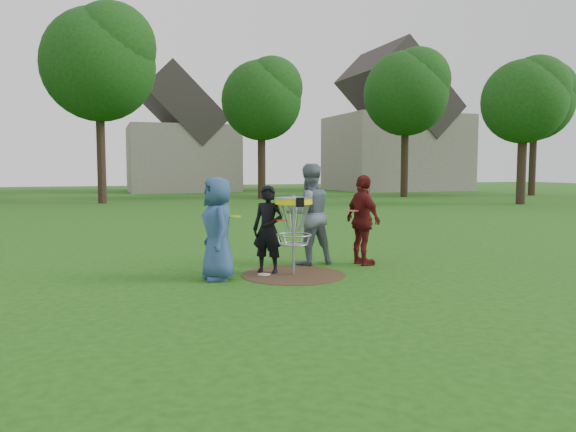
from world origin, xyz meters
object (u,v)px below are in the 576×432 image
object	(u,v)px
player_maroon	(363,220)
disc_golf_basket	(294,216)
player_blue	(218,229)
player_grey	(309,214)
player_black	(268,229)

from	to	relation	value
player_maroon	disc_golf_basket	size ratio (longest dim) A/B	1.24
player_blue	player_grey	distance (m)	2.17
disc_golf_basket	player_blue	bearing A→B (deg)	179.10
player_blue	disc_golf_basket	distance (m)	1.32
player_black	player_grey	xyz separation A→B (m)	(0.99, 0.61, 0.19)
player_black	player_grey	size ratio (longest dim) A/B	0.80
disc_golf_basket	player_grey	bearing A→B (deg)	56.21
player_blue	player_grey	size ratio (longest dim) A/B	0.88
player_grey	player_maroon	distance (m)	1.04
player_blue	disc_golf_basket	size ratio (longest dim) A/B	1.23
player_blue	player_maroon	distance (m)	2.95
player_blue	player_maroon	xyz separation A→B (m)	(2.90, 0.53, 0.01)
player_black	player_grey	distance (m)	1.18
player_grey	player_blue	bearing A→B (deg)	20.86
player_grey	disc_golf_basket	xyz separation A→B (m)	(-0.64, -0.96, 0.06)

